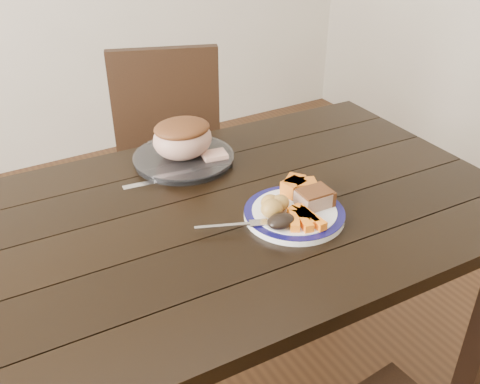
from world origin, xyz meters
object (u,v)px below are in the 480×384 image
fork (237,225)px  carving_knife (199,171)px  chair_far (171,159)px  roast_joint (183,139)px  dining_table (210,243)px  serving_platter (184,159)px  dinner_plate (294,214)px  pork_slice (314,199)px

fork → carving_knife: fork is taller
chair_far → roast_joint: chair_far is taller
chair_far → fork: chair_far is taller
dining_table → serving_platter: size_ratio=5.61×
dining_table → carving_knife: carving_knife is taller
chair_far → dinner_plate: bearing=108.5°
dinner_plate → pork_slice: 0.06m
dinner_plate → fork: fork is taller
dinner_plate → dining_table: bearing=145.8°
fork → roast_joint: roast_joint is taller
dining_table → fork: bearing=-77.9°
pork_slice → dinner_plate: bearing=175.2°
chair_far → pork_slice: bearing=112.3°
dining_table → serving_platter: (0.07, 0.29, 0.10)m
serving_platter → chair_far: bearing=72.5°
fork → roast_joint: 0.40m
chair_far → carving_knife: bearing=96.4°
roast_joint → pork_slice: bearing=-67.9°
fork → chair_far: bearing=100.0°
roast_joint → carving_knife: roast_joint is taller
dinner_plate → serving_platter: (-0.11, 0.41, 0.00)m
pork_slice → roast_joint: roast_joint is taller
dining_table → carving_knife: bearing=69.9°
chair_far → fork: bearing=98.1°
chair_far → dining_table: bearing=94.7°
dinner_plate → fork: (-0.16, 0.02, 0.01)m
roast_joint → dining_table: bearing=-103.0°
pork_slice → chair_far: bearing=91.8°
chair_far → carving_knife: chair_far is taller
dining_table → roast_joint: size_ratio=9.28×
serving_platter → roast_joint: bearing=0.0°
chair_far → serving_platter: size_ratio=3.20×
chair_far → dinner_plate: 0.89m
dining_table → carving_knife: 0.24m
dinner_plate → roast_joint: roast_joint is taller
chair_far → serving_platter: (-0.14, -0.44, 0.23)m
pork_slice → fork: 0.21m
dining_table → chair_far: 0.77m
chair_far → dinner_plate: size_ratio=3.69×
chair_far → roast_joint: 0.55m
chair_far → dinner_plate: (-0.03, -0.85, 0.23)m
dinner_plate → roast_joint: 0.43m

